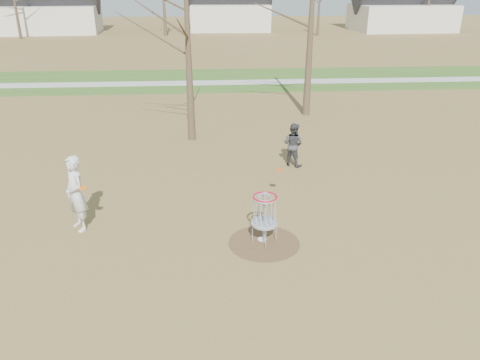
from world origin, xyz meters
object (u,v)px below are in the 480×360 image
player_throwing (293,144)px  disc_golf_basket (265,211)px  disc_grounded (262,239)px  player_standing (76,194)px

player_throwing → disc_golf_basket: size_ratio=1.15×
player_throwing → disc_grounded: bearing=109.6°
disc_golf_basket → player_standing: bearing=167.1°
disc_grounded → player_standing: bearing=168.9°
player_throwing → disc_golf_basket: player_throwing is taller
disc_golf_basket → player_throwing: bearing=72.8°
disc_grounded → disc_golf_basket: disc_golf_basket is taller
player_throwing → disc_grounded: size_ratio=7.05×
player_standing → player_throwing: player_standing is taller
player_throwing → disc_golf_basket: (-1.64, -5.28, 0.14)m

